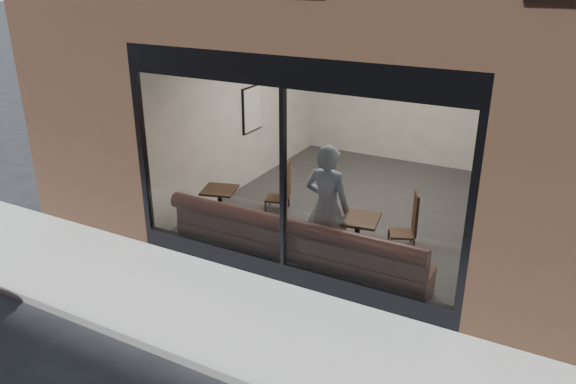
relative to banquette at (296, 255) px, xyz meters
The scene contains 21 objects.
ground 2.46m from the banquette, 90.00° to the right, with size 120.00×120.00×0.00m, color black.
sidewalk_near 1.47m from the banquette, 90.00° to the right, with size 40.00×2.00×0.01m, color gray.
kerb_near 2.51m from the banquette, 90.00° to the right, with size 40.00×0.10×0.12m, color gray.
host_building_pier_left 6.84m from the banquette, 124.05° to the left, with size 2.50×12.00×3.20m, color brown.
host_building_backfill 8.66m from the banquette, 90.00° to the left, with size 5.00×6.00×3.20m, color brown.
cafe_floor 2.56m from the banquette, 90.00° to the left, with size 6.00×6.00×0.00m, color #2D2D30.
cafe_ceiling 3.91m from the banquette, 90.00° to the left, with size 6.00×6.00×0.00m, color white.
cafe_wall_back 5.71m from the banquette, 90.00° to the left, with size 5.00×5.00×0.00m, color beige.
cafe_wall_left 3.82m from the banquette, 134.32° to the left, with size 6.00×6.00×0.00m, color beige.
cafe_wall_right 3.82m from the banquette, 45.68° to the left, with size 6.00×6.00×0.00m, color beige.
storefront_kick 0.41m from the banquette, 90.00° to the right, with size 5.00×0.10×0.30m, color black.
storefront_header 2.80m from the banquette, 90.00° to the right, with size 5.00×0.10×0.40m, color black.
storefront_mullion 1.38m from the banquette, 90.00° to the right, with size 0.06×0.10×2.50m, color black.
storefront_glass 1.39m from the banquette, 90.00° to the right, with size 4.80×4.80×0.00m, color white.
banquette is the anchor object (origin of this frame).
person 0.86m from the banquette, 43.48° to the left, with size 0.70×0.46×1.91m, color #9BB3D2.
cafe_table_left 1.90m from the banquette, 162.45° to the left, with size 0.54×0.54×0.03m, color black.
cafe_table_right 1.06m from the banquette, 39.37° to the left, with size 0.61×0.61×0.04m, color black.
cafe_chair_left 2.16m from the banquette, 127.05° to the left, with size 0.39×0.39×0.04m, color black.
cafe_chair_right 1.82m from the banquette, 50.53° to the left, with size 0.37×0.37×0.04m, color black.
wall_poster 3.95m from the banquette, 131.21° to the left, with size 0.02×0.64×0.85m, color white.
Camera 1 is at (3.38, -4.06, 4.24)m, focal length 35.00 mm.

